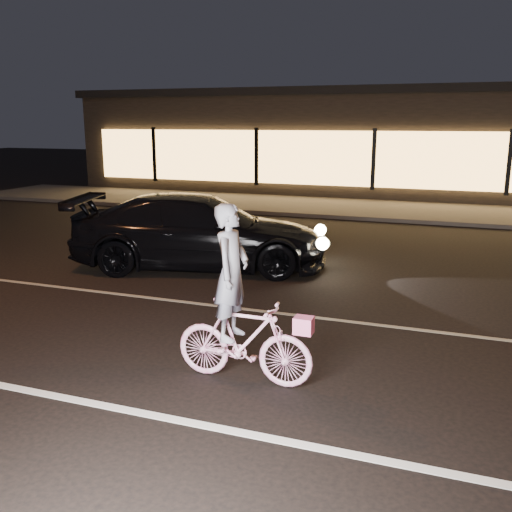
% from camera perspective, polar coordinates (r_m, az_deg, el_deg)
% --- Properties ---
extents(ground, '(90.00, 90.00, 0.00)m').
position_cam_1_polar(ground, '(7.53, -6.61, -9.94)').
color(ground, black).
rests_on(ground, ground).
extents(lane_stripe_near, '(60.00, 0.12, 0.01)m').
position_cam_1_polar(lane_stripe_near, '(6.36, -12.87, -14.78)').
color(lane_stripe_near, silver).
rests_on(lane_stripe_near, ground).
extents(lane_stripe_far, '(60.00, 0.10, 0.01)m').
position_cam_1_polar(lane_stripe_far, '(9.23, -1.03, -5.34)').
color(lane_stripe_far, gray).
rests_on(lane_stripe_far, ground).
extents(sidewalk, '(30.00, 4.00, 0.12)m').
position_cam_1_polar(sidewalk, '(19.63, 10.66, 4.65)').
color(sidewalk, '#383533').
rests_on(sidewalk, ground).
extents(storefront, '(25.40, 8.42, 4.20)m').
position_cam_1_polar(storefront, '(25.33, 13.19, 11.21)').
color(storefront, black).
rests_on(storefront, ground).
extents(cyclist, '(1.66, 0.57, 2.09)m').
position_cam_1_polar(cyclist, '(6.56, -1.58, -6.46)').
color(cyclist, '#EA4E9E').
rests_on(cyclist, ground).
extents(sedan, '(5.55, 3.42, 1.50)m').
position_cam_1_polar(sedan, '(11.74, -5.64, 2.45)').
color(sedan, black).
rests_on(sedan, ground).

